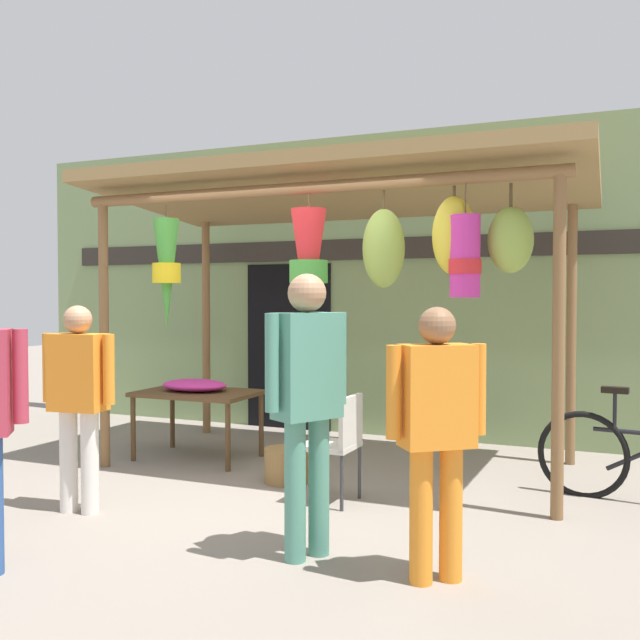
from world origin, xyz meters
The scene contains 10 objects.
ground_plane centered at (0.00, 0.00, 0.00)m, with size 30.00×30.00×0.00m, color gray.
shop_facade centered at (-0.01, 2.68, 1.74)m, with size 9.28×0.29×3.48m.
market_stall_canopy centered at (0.30, 0.86, 2.40)m, with size 4.55×2.29×2.77m.
display_table centered at (-1.18, 0.76, 0.60)m, with size 1.16×0.76×0.67m.
flower_heap_on_table centered at (-1.21, 0.76, 0.73)m, with size 0.68×0.47×0.11m.
folding_chair centered at (0.64, -0.09, 0.50)m, with size 0.41×0.41×0.84m.
wicker_basket_by_table centered at (0.01, 0.30, 0.15)m, with size 0.39×0.39×0.29m, color olive.
vendor_in_orange centered at (1.68, -1.27, 0.90)m, with size 0.49×0.42×1.54m.
customer_foreground centered at (-1.05, -1.05, 0.90)m, with size 0.59×0.27×1.54m.
shopper_by_bananas centered at (0.87, -1.22, 1.03)m, with size 0.39×0.53×1.74m.
Camera 1 is at (2.57, -5.08, 1.59)m, focal length 39.03 mm.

